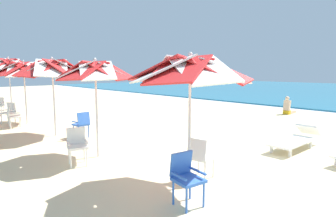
# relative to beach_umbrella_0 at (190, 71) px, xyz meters

# --- Properties ---
(ground_plane) EXTENTS (80.00, 80.00, 0.00)m
(ground_plane) POSITION_rel_beach_umbrella_0_xyz_m (0.12, 2.21, -2.19)
(ground_plane) COLOR beige
(beach_umbrella_0) EXTENTS (2.31, 2.31, 2.54)m
(beach_umbrella_0) POSITION_rel_beach_umbrella_0_xyz_m (0.00, 0.00, 0.00)
(beach_umbrella_0) COLOR silver
(beach_umbrella_0) RESTS_ON ground
(plastic_chair_0) EXTENTS (0.52, 0.54, 0.87)m
(plastic_chair_0) POSITION_rel_beach_umbrella_0_xyz_m (-0.09, 0.42, -1.70)
(plastic_chair_0) COLOR white
(plastic_chair_0) RESTS_ON ground
(plastic_chair_1) EXTENTS (0.52, 0.50, 0.87)m
(plastic_chair_1) POSITION_rel_beach_umbrella_0_xyz_m (0.47, -0.57, -1.70)
(plastic_chair_1) COLOR blue
(plastic_chair_1) RESTS_ON ground
(beach_umbrella_1) EXTENTS (2.01, 2.01, 2.51)m
(beach_umbrella_1) POSITION_rel_beach_umbrella_0_xyz_m (-2.85, -0.39, -0.02)
(beach_umbrella_1) COLOR silver
(beach_umbrella_1) RESTS_ON ground
(plastic_chair_2) EXTENTS (0.57, 0.55, 0.87)m
(plastic_chair_2) POSITION_rel_beach_umbrella_0_xyz_m (-2.64, -1.04, -1.70)
(plastic_chair_2) COLOR white
(plastic_chair_2) RESTS_ON ground
(beach_umbrella_2) EXTENTS (2.45, 2.45, 2.65)m
(beach_umbrella_2) POSITION_rel_beach_umbrella_0_xyz_m (-5.94, -0.32, 0.06)
(beach_umbrella_2) COLOR silver
(beach_umbrella_2) RESTS_ON ground
(plastic_chair_3) EXTENTS (0.49, 0.46, 0.87)m
(plastic_chair_3) POSITION_rel_beach_umbrella_0_xyz_m (-5.05, 0.22, -1.70)
(plastic_chair_3) COLOR blue
(plastic_chair_3) RESTS_ON ground
(beach_umbrella_3) EXTENTS (2.56, 2.56, 2.63)m
(beach_umbrella_3) POSITION_rel_beach_umbrella_0_xyz_m (-8.94, -0.39, 0.04)
(beach_umbrella_3) COLOR silver
(beach_umbrella_3) RESTS_ON ground
(plastic_chair_4) EXTENTS (0.49, 0.51, 0.87)m
(plastic_chair_4) POSITION_rel_beach_umbrella_0_xyz_m (-8.32, -1.05, -1.70)
(plastic_chair_4) COLOR white
(plastic_chair_4) RESTS_ON ground
(plastic_chair_5) EXTENTS (0.61, 0.62, 0.87)m
(plastic_chair_5) POSITION_rel_beach_umbrella_0_xyz_m (-9.60, -0.88, -1.70)
(plastic_chair_5) COLOR white
(plastic_chair_5) RESTS_ON ground
(beach_umbrella_4) EXTENTS (2.53, 2.53, 2.88)m
(beach_umbrella_4) POSITION_rel_beach_umbrella_0_xyz_m (-11.87, -0.26, 0.30)
(beach_umbrella_4) COLOR silver
(beach_umbrella_4) RESTS_ON ground
(sun_lounger_1) EXTENTS (0.66, 2.15, 0.62)m
(sun_lounger_1) POSITION_rel_beach_umbrella_0_xyz_m (0.26, 4.08, -1.91)
(sun_lounger_1) COLOR white
(sun_lounger_1) RESTS_ON ground
(beachgoer_seated) EXTENTS (0.30, 0.93, 0.92)m
(beachgoer_seated) POSITION_rel_beach_umbrella_0_xyz_m (-2.80, 10.31, -1.90)
(beachgoer_seated) COLOR yellow
(beachgoer_seated) RESTS_ON ground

